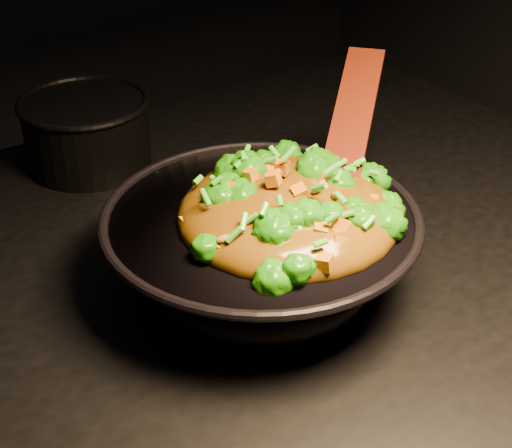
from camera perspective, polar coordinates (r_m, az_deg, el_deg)
wok at (r=0.94m, az=0.36°, el=-2.13°), size 0.47×0.47×0.10m
stir_fry at (r=0.88m, az=2.40°, el=2.85°), size 0.31×0.31×0.09m
spatula at (r=0.97m, az=6.70°, el=6.15°), size 0.26×0.23×0.13m
back_pot at (r=1.24m, az=-12.19°, el=6.57°), size 0.19×0.19×0.11m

